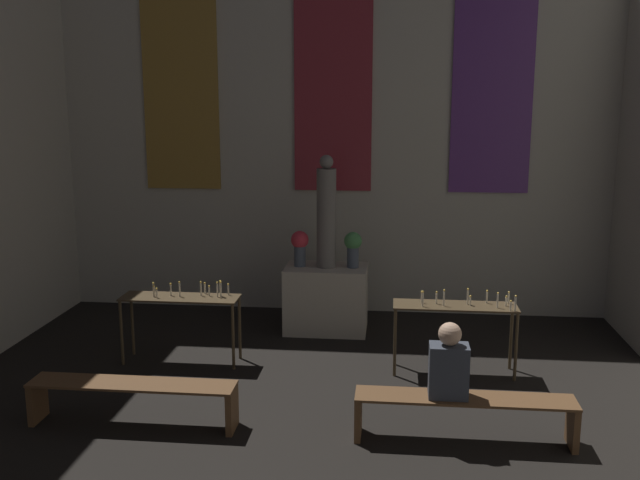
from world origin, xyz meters
TOP-DOWN VIEW (x-y plane):
  - wall_back at (0.00, 11.05)m, footprint 8.19×0.16m
  - altar at (0.00, 10.03)m, footprint 1.11×0.73m
  - statue at (0.00, 10.03)m, footprint 0.26×0.26m
  - flower_vase_left at (-0.36, 10.03)m, footprint 0.24×0.24m
  - flower_vase_right at (0.36, 10.03)m, footprint 0.24×0.24m
  - candle_rack_left at (-1.61, 8.65)m, footprint 1.41×0.42m
  - candle_rack_right at (1.63, 8.65)m, footprint 1.41×0.42m
  - pew_back_left at (-1.59, 6.94)m, footprint 2.03×0.36m
  - pew_back_right at (1.59, 6.94)m, footprint 2.03×0.36m
  - person_seated at (1.43, 6.94)m, footprint 0.36×0.24m

SIDE VIEW (x-z plane):
  - pew_back_left at x=-1.59m, z-range 0.10..0.55m
  - pew_back_right at x=1.59m, z-range 0.10..0.55m
  - altar at x=0.00m, z-range 0.00..0.90m
  - candle_rack_right at x=1.63m, z-range 0.20..1.22m
  - candle_rack_left at x=-1.61m, z-range 0.20..1.22m
  - person_seated at x=1.43m, z-range 0.40..1.11m
  - flower_vase_left at x=-0.36m, z-range 0.95..1.43m
  - flower_vase_right at x=0.36m, z-range 0.95..1.43m
  - statue at x=0.00m, z-range 0.85..2.37m
  - wall_back at x=0.00m, z-range 0.03..5.72m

